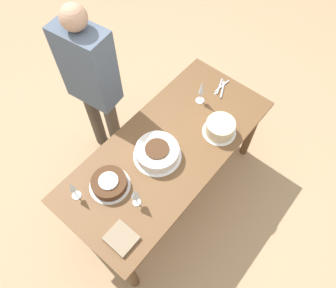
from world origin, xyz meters
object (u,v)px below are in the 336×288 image
at_px(cake_back_decorated, 220,128).
at_px(cake_front_chocolate, 109,183).
at_px(cake_center_white, 157,152).
at_px(wine_glass_near, 72,188).
at_px(person_cutting, 92,79).
at_px(wine_glass_extra, 201,89).
at_px(wine_glass_far, 135,194).

bearing_deg(cake_back_decorated, cake_front_chocolate, -20.84).
bearing_deg(cake_center_white, cake_back_decorated, 153.72).
relative_size(cake_center_white, wine_glass_near, 1.78).
relative_size(cake_center_white, person_cutting, 0.22).
relative_size(cake_front_chocolate, person_cutting, 0.18).
distance_m(cake_front_chocolate, wine_glass_extra, 1.00).
height_order(cake_front_chocolate, person_cutting, person_cutting).
distance_m(cake_back_decorated, wine_glass_far, 0.83).
height_order(cake_back_decorated, wine_glass_near, wine_glass_near).
height_order(cake_center_white, wine_glass_far, wine_glass_far).
bearing_deg(wine_glass_extra, wine_glass_far, 11.58).
xyz_separation_m(wine_glass_near, person_cutting, (-0.69, -0.53, 0.07)).
bearing_deg(cake_front_chocolate, cake_back_decorated, 159.16).
distance_m(cake_center_white, cake_back_decorated, 0.51).
relative_size(wine_glass_far, person_cutting, 0.13).
bearing_deg(person_cutting, wine_glass_near, -59.89).
relative_size(wine_glass_extra, person_cutting, 0.14).
xyz_separation_m(cake_front_chocolate, wine_glass_far, (-0.03, 0.23, 0.11)).
bearing_deg(cake_back_decorated, wine_glass_far, -6.72).
bearing_deg(person_cutting, wine_glass_extra, 29.08).
xyz_separation_m(cake_front_chocolate, wine_glass_extra, (-0.99, 0.03, 0.10)).
xyz_separation_m(cake_center_white, cake_front_chocolate, (0.39, -0.10, -0.01)).
xyz_separation_m(wine_glass_far, wine_glass_extra, (-0.97, -0.20, -0.00)).
bearing_deg(wine_glass_far, cake_front_chocolate, -82.91).
relative_size(cake_center_white, cake_back_decorated, 1.37).
bearing_deg(wine_glass_far, cake_back_decorated, 173.28).
distance_m(cake_front_chocolate, wine_glass_far, 0.25).
bearing_deg(wine_glass_near, cake_front_chocolate, 148.44).
bearing_deg(cake_front_chocolate, wine_glass_near, -31.56).
bearing_deg(person_cutting, cake_front_chocolate, -44.53).
xyz_separation_m(cake_back_decorated, wine_glass_extra, (-0.15, -0.29, 0.08)).
relative_size(cake_back_decorated, wine_glass_extra, 1.16).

